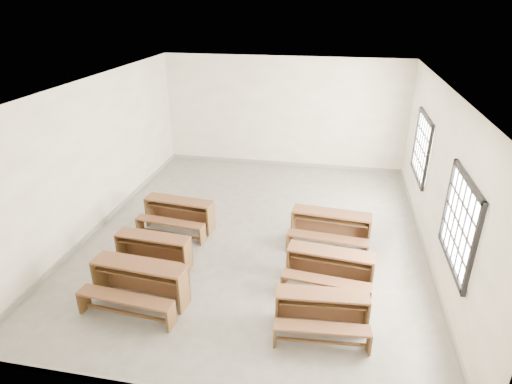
% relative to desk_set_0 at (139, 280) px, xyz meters
% --- Properties ---
extents(room, '(8.50, 8.50, 3.20)m').
position_rel_desk_set_0_xyz_m(room, '(1.57, 2.56, 1.72)').
color(room, gray).
rests_on(room, ground).
extents(desk_set_0, '(1.66, 0.96, 0.72)m').
position_rel_desk_set_0_xyz_m(desk_set_0, '(0.00, 0.00, 0.00)').
color(desk_set_0, brown).
rests_on(desk_set_0, ground).
extents(desk_set_1, '(1.47, 0.84, 0.64)m').
position_rel_desk_set_0_xyz_m(desk_set_1, '(-0.20, 1.02, -0.05)').
color(desk_set_1, brown).
rests_on(desk_set_1, ground).
extents(desk_set_2, '(1.60, 0.95, 0.68)m').
position_rel_desk_set_0_xyz_m(desk_set_2, '(-0.22, 2.48, -0.02)').
color(desk_set_2, brown).
rests_on(desk_set_2, ground).
extents(desk_set_3, '(1.45, 0.83, 0.63)m').
position_rel_desk_set_0_xyz_m(desk_set_3, '(3.01, -0.09, -0.05)').
color(desk_set_3, brown).
rests_on(desk_set_3, ground).
extents(desk_set_4, '(1.57, 0.93, 0.68)m').
position_rel_desk_set_0_xyz_m(desk_set_4, '(3.09, 1.04, -0.03)').
color(desk_set_4, brown).
rests_on(desk_set_4, ground).
extents(desk_set_5, '(1.67, 0.98, 0.72)m').
position_rel_desk_set_0_xyz_m(desk_set_5, '(3.06, 2.44, -0.00)').
color(desk_set_5, brown).
rests_on(desk_set_5, ground).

